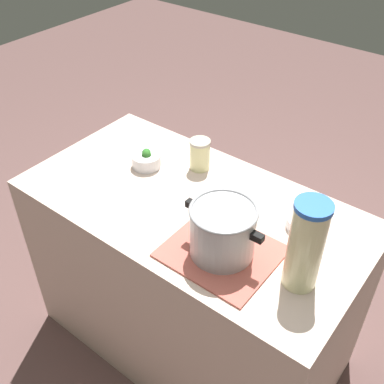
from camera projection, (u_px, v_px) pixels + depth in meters
ground_plane at (192, 337)px, 2.27m from camera, size 8.00×8.00×0.00m
counter_slab at (192, 279)px, 2.01m from camera, size 1.31×0.69×0.85m
dish_cloth at (221, 252)px, 1.54m from camera, size 0.35×0.31×0.01m
cooking_pot at (223, 230)px, 1.47m from camera, size 0.29×0.22×0.18m
lemonade_pitcher at (306, 245)px, 1.35m from camera, size 0.11×0.11×0.31m
mason_jar at (200, 154)px, 1.87m from camera, size 0.08×0.08×0.13m
broccoli_bowl_front at (305, 221)px, 1.62m from camera, size 0.12×0.12×0.08m
broccoli_bowl_center at (146, 159)px, 1.91m from camera, size 0.12×0.12×0.08m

